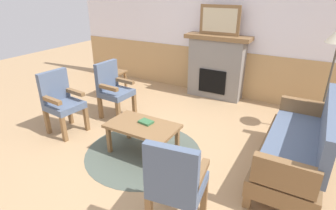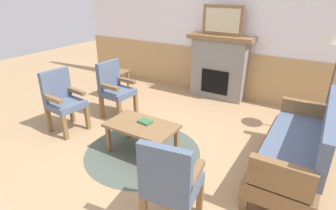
# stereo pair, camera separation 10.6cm
# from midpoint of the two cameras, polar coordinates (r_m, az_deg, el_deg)

# --- Properties ---
(ground_plane) EXTENTS (14.00, 14.00, 0.00)m
(ground_plane) POSITION_cam_midpoint_polar(r_m,az_deg,el_deg) (3.99, -1.87, -8.99)
(ground_plane) COLOR tan
(wall_back) EXTENTS (7.20, 0.14, 2.70)m
(wall_back) POSITION_cam_midpoint_polar(r_m,az_deg,el_deg) (5.77, 12.61, 14.74)
(wall_back) COLOR white
(wall_back) RESTS_ON ground_plane
(fireplace) EXTENTS (1.30, 0.44, 1.28)m
(fireplace) POSITION_cam_midpoint_polar(r_m,az_deg,el_deg) (5.68, 11.17, 7.90)
(fireplace) COLOR gray
(fireplace) RESTS_ON ground_plane
(framed_picture) EXTENTS (0.80, 0.04, 0.56)m
(framed_picture) POSITION_cam_midpoint_polar(r_m,az_deg,el_deg) (5.51, 11.94, 17.01)
(framed_picture) COLOR brown
(framed_picture) RESTS_ON fireplace
(couch) EXTENTS (0.70, 1.80, 0.98)m
(couch) POSITION_cam_midpoint_polar(r_m,az_deg,el_deg) (3.62, 26.28, -8.15)
(couch) COLOR brown
(couch) RESTS_ON ground_plane
(coffee_table) EXTENTS (0.96, 0.56, 0.44)m
(coffee_table) POSITION_cam_midpoint_polar(r_m,az_deg,el_deg) (3.72, -4.73, -4.83)
(coffee_table) COLOR brown
(coffee_table) RESTS_ON ground_plane
(round_rug) EXTENTS (1.63, 1.63, 0.01)m
(round_rug) POSITION_cam_midpoint_polar(r_m,az_deg,el_deg) (3.92, -4.54, -9.75)
(round_rug) COLOR #4C564C
(round_rug) RESTS_ON ground_plane
(book_on_table) EXTENTS (0.20, 0.16, 0.03)m
(book_on_table) POSITION_cam_midpoint_polar(r_m,az_deg,el_deg) (3.73, -4.00, -3.50)
(book_on_table) COLOR #33663D
(book_on_table) RESTS_ON coffee_table
(armchair_near_fireplace) EXTENTS (0.50, 0.50, 0.98)m
(armchair_near_fireplace) POSITION_cam_midpoint_polar(r_m,az_deg,el_deg) (4.83, -10.52, 3.72)
(armchair_near_fireplace) COLOR brown
(armchair_near_fireplace) RESTS_ON ground_plane
(armchair_by_window_left) EXTENTS (0.52, 0.52, 0.98)m
(armchair_by_window_left) POSITION_cam_midpoint_polar(r_m,az_deg,el_deg) (4.55, -20.65, 1.29)
(armchair_by_window_left) COLOR brown
(armchair_by_window_left) RESTS_ON ground_plane
(armchair_front_left) EXTENTS (0.54, 0.54, 0.98)m
(armchair_front_left) POSITION_cam_midpoint_polar(r_m,az_deg,el_deg) (2.55, 1.71, -15.78)
(armchair_front_left) COLOR brown
(armchair_front_left) RESTS_ON ground_plane
(side_table) EXTENTS (0.44, 0.44, 0.55)m
(side_table) POSITION_cam_midpoint_polar(r_m,az_deg,el_deg) (5.76, -10.45, 5.93)
(side_table) COLOR brown
(side_table) RESTS_ON ground_plane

